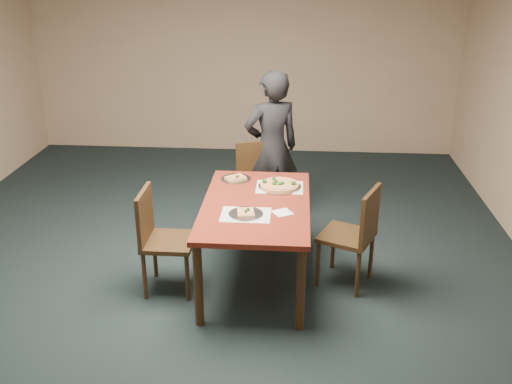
# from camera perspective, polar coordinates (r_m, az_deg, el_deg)

# --- Properties ---
(ground) EXTENTS (8.00, 8.00, 0.00)m
(ground) POSITION_cam_1_polar(r_m,az_deg,el_deg) (4.94, -5.65, -10.45)
(ground) COLOR black
(ground) RESTS_ON ground
(room_shell) EXTENTS (8.00, 8.00, 8.00)m
(room_shell) POSITION_cam_1_polar(r_m,az_deg,el_deg) (4.25, -6.55, 9.63)
(room_shell) COLOR tan
(room_shell) RESTS_ON ground
(dining_table) EXTENTS (0.90, 1.50, 0.75)m
(dining_table) POSITION_cam_1_polar(r_m,az_deg,el_deg) (4.84, 0.00, -2.10)
(dining_table) COLOR maroon
(dining_table) RESTS_ON ground
(chair_far) EXTENTS (0.51, 0.51, 0.91)m
(chair_far) POSITION_cam_1_polar(r_m,az_deg,el_deg) (5.89, 0.19, 1.03)
(chair_far) COLOR black
(chair_far) RESTS_ON ground
(chair_left) EXTENTS (0.42, 0.42, 0.91)m
(chair_left) POSITION_cam_1_polar(r_m,az_deg,el_deg) (4.86, -9.65, -4.22)
(chair_left) COLOR black
(chair_left) RESTS_ON ground
(chair_right) EXTENTS (0.55, 0.55, 0.91)m
(chair_right) POSITION_cam_1_polar(r_m,az_deg,el_deg) (4.92, 9.94, -3.89)
(chair_right) COLOR black
(chair_right) RESTS_ON ground
(diner) EXTENTS (0.70, 0.60, 1.64)m
(diner) POSITION_cam_1_polar(r_m,az_deg,el_deg) (5.96, 1.57, 4.38)
(diner) COLOR black
(diner) RESTS_ON ground
(placemat_main) EXTENTS (0.42, 0.32, 0.00)m
(placemat_main) POSITION_cam_1_polar(r_m,az_deg,el_deg) (5.13, 2.38, 0.49)
(placemat_main) COLOR white
(placemat_main) RESTS_ON dining_table
(placemat_near) EXTENTS (0.40, 0.30, 0.00)m
(placemat_near) POSITION_cam_1_polar(r_m,az_deg,el_deg) (4.59, -1.03, -2.28)
(placemat_near) COLOR white
(placemat_near) RESTS_ON dining_table
(pizza_pan) EXTENTS (0.39, 0.39, 0.07)m
(pizza_pan) POSITION_cam_1_polar(r_m,az_deg,el_deg) (5.12, 2.38, 0.72)
(pizza_pan) COLOR silver
(pizza_pan) RESTS_ON dining_table
(slice_plate_near) EXTENTS (0.28, 0.28, 0.06)m
(slice_plate_near) POSITION_cam_1_polar(r_m,az_deg,el_deg) (4.59, -1.02, -2.14)
(slice_plate_near) COLOR silver
(slice_plate_near) RESTS_ON dining_table
(slice_plate_far) EXTENTS (0.28, 0.28, 0.06)m
(slice_plate_far) POSITION_cam_1_polar(r_m,az_deg,el_deg) (5.31, -2.04, 1.38)
(slice_plate_far) COLOR silver
(slice_plate_far) RESTS_ON dining_table
(napkin) EXTENTS (0.19, 0.19, 0.01)m
(napkin) POSITION_cam_1_polar(r_m,az_deg,el_deg) (4.62, 2.67, -2.08)
(napkin) COLOR white
(napkin) RESTS_ON dining_table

